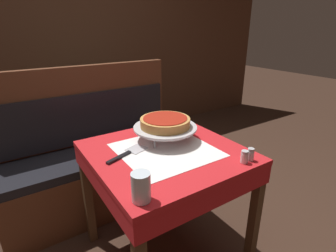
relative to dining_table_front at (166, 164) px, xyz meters
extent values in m
plane|color=#382319|center=(0.00, 0.00, -0.64)|extent=(14.00, 14.00, 0.00)
cube|color=red|center=(0.00, 0.00, 0.08)|extent=(0.79, 0.79, 0.03)
cube|color=white|center=(0.00, 0.00, 0.09)|extent=(0.49, 0.49, 0.00)
cube|color=red|center=(0.00, 0.00, 0.01)|extent=(0.79, 0.79, 0.11)
cube|color=#4C331E|center=(0.36, -0.36, -0.29)|extent=(0.05, 0.05, 0.70)
cube|color=#4C331E|center=(-0.36, 0.36, -0.29)|extent=(0.05, 0.05, 0.70)
cube|color=#4C331E|center=(0.36, 0.36, -0.29)|extent=(0.05, 0.05, 0.70)
cube|color=#1E6B33|center=(0.10, 1.54, 0.07)|extent=(0.69, 0.69, 0.03)
cube|color=white|center=(0.10, 1.54, 0.09)|extent=(0.43, 0.43, 0.00)
cube|color=#1E6B33|center=(0.10, 1.54, -0.02)|extent=(0.68, 0.68, 0.15)
cube|color=#4C331E|center=(-0.20, 1.24, -0.29)|extent=(0.05, 0.05, 0.70)
cube|color=#4C331E|center=(0.41, 1.24, -0.29)|extent=(0.05, 0.05, 0.70)
cube|color=#4C331E|center=(-0.20, 1.85, -0.29)|extent=(0.05, 0.05, 0.70)
cube|color=#4C331E|center=(0.41, 1.85, -0.29)|extent=(0.05, 0.05, 0.70)
cube|color=brown|center=(-0.18, 0.68, -0.42)|extent=(1.38, 0.46, 0.43)
cube|color=black|center=(-0.18, 0.68, -0.18)|extent=(1.35, 0.46, 0.06)
cube|color=brown|center=(-0.18, 0.88, 0.15)|extent=(1.38, 0.06, 0.61)
cube|color=black|center=(-0.18, 0.84, 0.06)|extent=(1.33, 0.02, 0.39)
cube|color=#4C2D1E|center=(0.00, 2.09, 0.56)|extent=(6.00, 0.04, 2.40)
cylinder|color=#ADADB2|center=(0.07, 0.24, 0.13)|extent=(0.01, 0.01, 0.07)
cylinder|color=#ADADB2|center=(-0.04, 0.05, 0.13)|extent=(0.01, 0.01, 0.07)
cylinder|color=#ADADB2|center=(0.18, 0.05, 0.13)|extent=(0.01, 0.01, 0.07)
cylinder|color=#ADADB2|center=(0.07, 0.12, 0.16)|extent=(0.25, 0.25, 0.01)
cylinder|color=silver|center=(0.07, 0.12, 0.16)|extent=(0.36, 0.36, 0.01)
cylinder|color=silver|center=(0.07, 0.12, 0.17)|extent=(0.37, 0.37, 0.01)
cylinder|color=#C68E47|center=(0.07, 0.12, 0.20)|extent=(0.29, 0.29, 0.05)
cylinder|color=#A82314|center=(0.07, 0.12, 0.23)|extent=(0.26, 0.26, 0.01)
cube|color=#BCBCC1|center=(-0.13, 0.09, 0.09)|extent=(0.13, 0.12, 0.00)
cube|color=black|center=(-0.26, 0.05, 0.10)|extent=(0.16, 0.07, 0.01)
cylinder|color=silver|center=(-0.32, -0.32, 0.15)|extent=(0.08, 0.08, 0.12)
cylinder|color=silver|center=(0.25, -0.33, 0.12)|extent=(0.04, 0.04, 0.05)
cylinder|color=#B7B7BC|center=(0.25, -0.33, 0.15)|extent=(0.04, 0.04, 0.01)
cylinder|color=silver|center=(0.29, -0.33, 0.12)|extent=(0.03, 0.03, 0.05)
cylinder|color=#B7B7BC|center=(0.29, -0.33, 0.15)|extent=(0.03, 0.03, 0.01)
cube|color=black|center=(0.14, 1.61, 0.11)|extent=(0.15, 0.15, 0.03)
cylinder|color=black|center=(0.14, 1.61, 0.18)|extent=(0.01, 0.01, 0.12)
cylinder|color=gold|center=(0.14, 1.66, 0.17)|extent=(0.04, 0.04, 0.09)
cylinder|color=#99194C|center=(0.14, 1.56, 0.17)|extent=(0.04, 0.04, 0.09)
camera|label=1|loc=(-0.70, -1.09, 0.73)|focal=28.00mm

